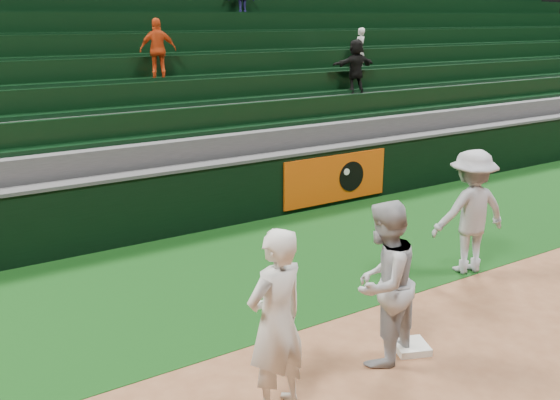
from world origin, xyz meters
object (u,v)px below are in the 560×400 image
object	(u,v)px
baserunner	(383,283)
base_coach	(470,212)
first_base	(411,347)
first_baseman	(276,322)

from	to	relation	value
baserunner	base_coach	xyz separation A→B (m)	(2.92, 1.27, 0.01)
first_base	base_coach	world-z (taller)	base_coach
first_baseman	base_coach	size ratio (longest dim) A/B	1.01
first_base	first_baseman	size ratio (longest dim) A/B	0.20
first_base	base_coach	bearing A→B (deg)	28.20
first_baseman	base_coach	xyz separation A→B (m)	(4.45, 1.42, 0.00)
baserunner	base_coach	bearing A→B (deg)	-177.43
first_base	base_coach	xyz separation A→B (m)	(2.47, 1.32, 0.93)
first_base	baserunner	size ratio (longest dim) A/B	0.20
first_baseman	baserunner	size ratio (longest dim) A/B	1.01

